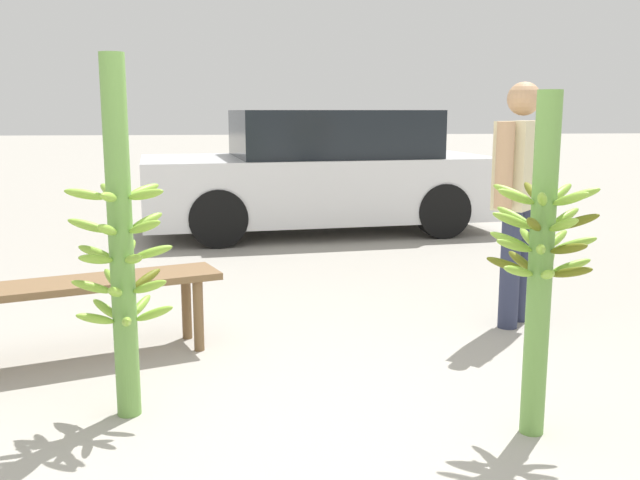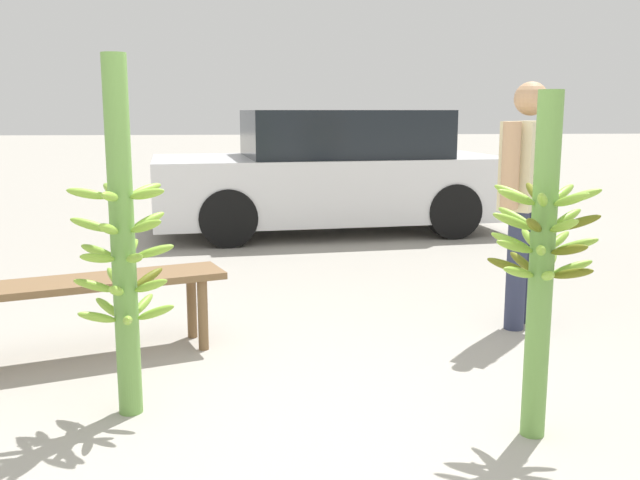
% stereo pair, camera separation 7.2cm
% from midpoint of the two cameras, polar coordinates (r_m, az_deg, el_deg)
% --- Properties ---
extents(ground_plane, '(80.00, 80.00, 0.00)m').
position_cam_midpoint_polar(ground_plane, '(3.13, -1.00, -16.31)').
color(ground_plane, '#9E998E').
extents(banana_stalk_left, '(0.46, 0.47, 1.65)m').
position_cam_midpoint_polar(banana_stalk_left, '(3.33, -16.22, -0.38)').
color(banana_stalk_left, '#6B9E47').
rests_on(banana_stalk_left, ground_plane).
extents(banana_stalk_center, '(0.46, 0.46, 1.49)m').
position_cam_midpoint_polar(banana_stalk_center, '(3.14, 16.64, -1.29)').
color(banana_stalk_center, '#6B9E47').
rests_on(banana_stalk_center, ground_plane).
extents(vendor_person, '(0.53, 0.58, 1.58)m').
position_cam_midpoint_polar(vendor_person, '(4.77, 15.27, 4.28)').
color(vendor_person, '#2D334C').
rests_on(vendor_person, ground_plane).
extents(market_bench, '(1.60, 0.88, 0.47)m').
position_cam_midpoint_polar(market_bench, '(4.24, -19.17, -4.01)').
color(market_bench, brown).
rests_on(market_bench, ground_plane).
extents(parked_car, '(4.20, 2.25, 1.41)m').
position_cam_midpoint_polar(parked_car, '(8.39, -0.17, 5.35)').
color(parked_car, silver).
rests_on(parked_car, ground_plane).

